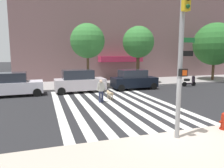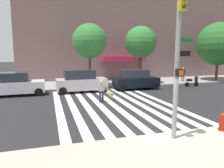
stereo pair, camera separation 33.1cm
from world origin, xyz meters
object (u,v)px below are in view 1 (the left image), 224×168
parked_car_behind_first (79,81)px  street_tree_furthest (215,42)px  traffic_light_pole (182,52)px  pedestrian_dog_walker (101,90)px  street_tree_nearest (88,41)px  dog_on_leash (110,93)px  pedestrian_bystander (180,73)px  parked_car_near_curb (15,85)px  fire_hydrant (224,121)px  parked_car_third_in_line (134,80)px  street_tree_further (215,44)px  parked_scooter (189,82)px  street_tree_middle (138,42)px

parked_car_behind_first → street_tree_furthest: size_ratio=0.63×
traffic_light_pole → pedestrian_dog_walker: bearing=98.4°
street_tree_nearest → dog_on_leash: 7.36m
pedestrian_dog_walker → pedestrian_bystander: pedestrian_bystander is taller
parked_car_near_curb → pedestrian_bystander: parked_car_near_curb is taller
traffic_light_pole → fire_hydrant: (2.48, 0.18, -3.00)m
parked_car_near_curb → parked_car_behind_first: bearing=-0.0°
parked_car_third_in_line → street_tree_further: size_ratio=0.61×
parked_scooter → street_tree_further: bearing=25.6°
street_tree_furthest → dog_on_leash: 18.08m
street_tree_middle → street_tree_furthest: (10.77, 0.13, 0.25)m
street_tree_middle → street_tree_furthest: 10.77m
parked_car_behind_first → pedestrian_dog_walker: parked_car_behind_first is taller
pedestrian_dog_walker → dog_on_leash: (0.92, 0.85, -0.48)m
traffic_light_pole → pedestrian_dog_walker: traffic_light_pole is taller
street_tree_nearest → parked_car_near_curb: bearing=-160.0°
traffic_light_pole → pedestrian_bystander: 18.16m
parked_car_behind_first → street_tree_nearest: street_tree_nearest is taller
pedestrian_dog_walker → dog_on_leash: pedestrian_dog_walker is taller
parked_car_third_in_line → parked_scooter: 6.36m
parked_car_third_in_line → street_tree_further: (11.94, 2.50, 3.66)m
parked_car_behind_first → street_tree_furthest: 18.56m
street_tree_nearest → street_tree_furthest: (16.58, 0.72, 0.24)m
fire_hydrant → street_tree_further: bearing=47.9°
parked_car_behind_first → street_tree_further: street_tree_further is taller
parked_car_third_in_line → street_tree_nearest: 5.97m
fire_hydrant → street_tree_nearest: 15.03m
dog_on_leash → parked_scooter: bearing=19.1°
pedestrian_bystander → parked_car_near_curb: bearing=-171.6°
street_tree_nearest → street_tree_furthest: size_ratio=0.89×
parked_car_behind_first → pedestrian_bystander: (12.48, 2.61, 0.10)m
street_tree_furthest → pedestrian_bystander: 6.63m
traffic_light_pole → street_tree_furthest: bearing=43.2°
street_tree_furthest → pedestrian_dog_walker: 19.13m
pedestrian_bystander → parked_scooter: bearing=-107.3°
street_tree_nearest → street_tree_further: (15.93, 0.11, -0.09)m
fire_hydrant → parked_car_behind_first: parked_car_behind_first is taller
parked_car_near_curb → street_tree_nearest: (6.58, 2.39, 3.76)m
pedestrian_dog_walker → parked_car_near_curb: bearing=143.6°
street_tree_further → pedestrian_dog_walker: bearing=-157.0°
traffic_light_pole → parked_car_near_curb: traffic_light_pole is taller
parked_scooter → pedestrian_bystander: 2.98m
fire_hydrant → pedestrian_bystander: size_ratio=0.47×
parked_car_near_curb → street_tree_further: street_tree_further is taller
traffic_light_pole → dog_on_leash: 8.85m
street_tree_nearest → pedestrian_bystander: (11.19, 0.22, -3.59)m
street_tree_furthest → street_tree_further: bearing=-136.8°
street_tree_nearest → pedestrian_bystander: 11.76m
parked_car_behind_first → street_tree_further: 17.77m
street_tree_middle → street_tree_furthest: bearing=0.7°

